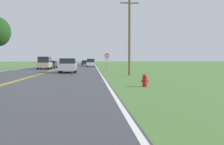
% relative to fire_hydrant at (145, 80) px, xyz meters
% --- Properties ---
extents(fire_hydrant, '(0.42, 0.26, 0.72)m').
position_rel_fire_hydrant_xyz_m(fire_hydrant, '(0.00, 0.00, 0.00)').
color(fire_hydrant, red).
rests_on(fire_hydrant, ground).
extents(traffic_sign, '(0.60, 0.10, 2.30)m').
position_rel_fire_hydrant_xyz_m(traffic_sign, '(-1.22, 14.57, 1.36)').
color(traffic_sign, gray).
rests_on(traffic_sign, ground).
extents(utility_pole_midground, '(1.80, 0.24, 7.63)m').
position_rel_fire_hydrant_xyz_m(utility_pole_midground, '(0.70, 9.89, 3.60)').
color(utility_pole_midground, brown).
rests_on(utility_pole_midground, ground).
extents(car_silver_suv_nearest, '(2.07, 4.58, 1.69)m').
position_rel_fire_hydrant_xyz_m(car_silver_suv_nearest, '(-5.79, 15.22, 0.54)').
color(car_silver_suv_nearest, black).
rests_on(car_silver_suv_nearest, ground).
extents(car_champagne_van_approaching, '(2.09, 4.72, 2.01)m').
position_rel_fire_hydrant_xyz_m(car_champagne_van_approaching, '(-10.65, 26.39, 0.67)').
color(car_champagne_van_approaching, black).
rests_on(car_champagne_van_approaching, ground).
extents(car_dark_grey_hatchback_mid_near, '(1.78, 3.59, 1.35)m').
position_rel_fire_hydrant_xyz_m(car_dark_grey_hatchback_mid_near, '(-10.39, 31.39, 0.36)').
color(car_dark_grey_hatchback_mid_near, black).
rests_on(car_dark_grey_hatchback_mid_near, ground).
extents(car_white_suv_mid_far, '(1.78, 4.86, 1.73)m').
position_rel_fire_hydrant_xyz_m(car_white_suv_mid_far, '(-3.21, 38.36, 0.54)').
color(car_white_suv_mid_far, black).
rests_on(car_white_suv_mid_far, ground).
extents(car_dark_blue_sedan_receding, '(1.83, 4.80, 1.36)m').
position_rel_fire_hydrant_xyz_m(car_dark_blue_sedan_receding, '(-4.92, 53.51, 0.35)').
color(car_dark_blue_sedan_receding, black).
rests_on(car_dark_blue_sedan_receding, ground).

